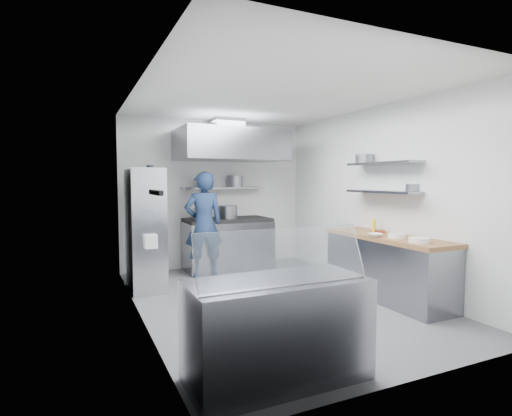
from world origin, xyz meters
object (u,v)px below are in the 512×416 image
gas_range (228,245)px  wire_rack (145,229)px  display_case (277,330)px  chef (204,224)px

gas_range → wire_rack: bearing=-154.8°
wire_rack → display_case: (0.53, -3.33, -0.50)m
chef → display_case: 3.79m
gas_range → chef: (-0.58, -0.38, 0.46)m
wire_rack → chef: bearing=20.3°
gas_range → display_case: gas_range is taller
gas_range → wire_rack: (-1.63, -0.77, 0.48)m
gas_range → chef: chef is taller
display_case → chef: bearing=82.1°
gas_range → chef: size_ratio=0.88×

